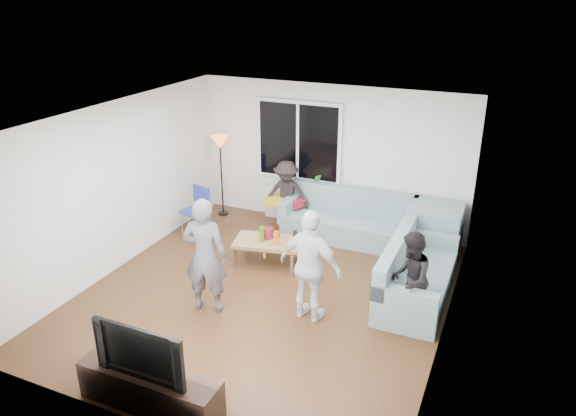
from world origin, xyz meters
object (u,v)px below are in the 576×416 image
at_px(spectator_right, 410,279).
at_px(tv_console, 150,389).
at_px(sofa_back_section, 347,216).
at_px(sofa_right_section, 418,271).
at_px(player_right, 311,267).
at_px(coffee_table, 269,252).
at_px(player_left, 205,255).
at_px(floor_lamp, 222,176).
at_px(spectator_back, 286,195).
at_px(television, 145,348).
at_px(side_chair, 195,212).

relative_size(spectator_right, tv_console, 0.81).
height_order(sofa_back_section, sofa_right_section, same).
distance_m(sofa_right_section, player_right, 1.67).
relative_size(coffee_table, player_left, 0.67).
distance_m(floor_lamp, player_left, 3.33).
height_order(spectator_back, tv_console, spectator_back).
height_order(sofa_right_section, spectator_back, spectator_back).
relative_size(sofa_back_section, television, 2.17).
bearing_deg(tv_console, floor_lamp, 111.53).
bearing_deg(sofa_right_section, player_left, 119.20).
relative_size(coffee_table, side_chair, 1.28).
distance_m(player_left, spectator_right, 2.71).
xyz_separation_m(side_chair, television, (1.91, -3.87, 0.32)).
xyz_separation_m(coffee_table, floor_lamp, (-1.69, 1.45, 0.58)).
distance_m(floor_lamp, spectator_right, 4.63).
height_order(side_chair, player_left, player_left).
xyz_separation_m(sofa_right_section, side_chair, (-4.07, 0.56, 0.01)).
xyz_separation_m(sofa_back_section, side_chair, (-2.54, -0.90, 0.01)).
xyz_separation_m(coffee_table, tv_console, (0.22, -3.40, 0.02)).
bearing_deg(floor_lamp, coffee_table, -40.64).
distance_m(player_right, spectator_right, 1.29).
bearing_deg(spectator_right, sofa_back_section, -152.09).
height_order(side_chair, tv_console, side_chair).
xyz_separation_m(sofa_back_section, player_left, (-1.06, -2.90, 0.40)).
bearing_deg(player_left, player_right, -179.42).
bearing_deg(spectator_back, side_chair, -159.20).
relative_size(spectator_back, tv_console, 0.79).
xyz_separation_m(side_chair, player_right, (2.86, -1.66, 0.35)).
relative_size(spectator_right, television, 1.22).
height_order(sofa_back_section, player_right, player_right).
bearing_deg(tv_console, side_chair, 116.31).
relative_size(sofa_back_section, spectator_right, 1.78).
height_order(sofa_back_section, tv_console, sofa_back_section).
xyz_separation_m(sofa_right_section, television, (-2.16, -3.31, 0.32)).
relative_size(player_right, spectator_back, 1.22).
bearing_deg(tv_console, spectator_back, 96.40).
xyz_separation_m(sofa_right_section, tv_console, (-2.16, -3.31, -0.20)).
height_order(side_chair, spectator_back, spectator_back).
distance_m(floor_lamp, player_right, 3.89).
bearing_deg(spectator_right, coffee_table, -115.44).
relative_size(side_chair, player_left, 0.52).
height_order(side_chair, spectator_right, spectator_right).
bearing_deg(sofa_back_section, side_chair, -160.54).
distance_m(sofa_back_section, tv_console, 4.82).
height_order(sofa_back_section, coffee_table, sofa_back_section).
relative_size(side_chair, spectator_back, 0.68).
relative_size(sofa_right_section, player_right, 1.28).
distance_m(player_right, spectator_back, 2.99).
height_order(spectator_right, television, spectator_right).
distance_m(side_chair, floor_lamp, 1.04).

